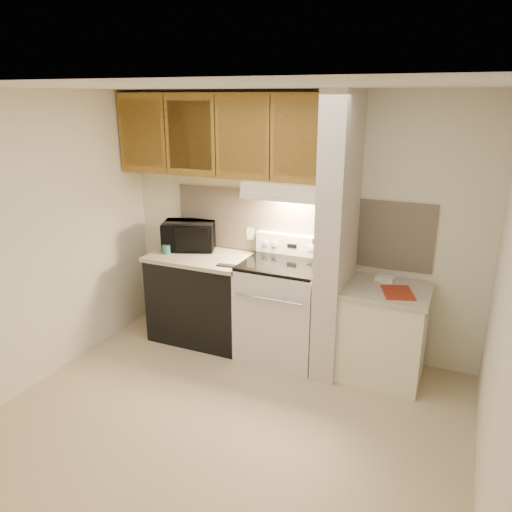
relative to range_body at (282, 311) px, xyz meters
The scene contains 50 objects.
floor 1.24m from the range_body, 90.00° to the right, with size 3.60×3.60×0.00m, color #CDB691.
ceiling 2.34m from the range_body, 90.00° to the right, with size 3.60×3.60×0.00m, color white.
wall_back 0.86m from the range_body, 90.00° to the left, with size 3.60×0.02×2.50m, color #EDE5CB.
wall_left 2.28m from the range_body, 147.31° to the right, with size 0.02×3.00×2.50m, color #EDE5CB.
wall_right 2.28m from the range_body, 32.69° to the right, with size 0.02×3.00×2.50m, color #EDE5CB.
backsplash 0.84m from the range_body, 90.00° to the left, with size 2.60×0.02×0.63m, color beige.
range_body is the anchor object (origin of this frame).
oven_window 0.32m from the range_body, 90.00° to the right, with size 0.50×0.01×0.30m, color black.
oven_handle 0.44m from the range_body, 90.00° to the right, with size 0.02×0.02×0.65m, color silver.
cooktop 0.48m from the range_body, ahead, with size 0.74×0.64×0.03m, color black.
range_backguard 0.66m from the range_body, 90.00° to the left, with size 0.76×0.08×0.20m, color silver.
range_display 0.64m from the range_body, 90.00° to the left, with size 0.10×0.01×0.04m, color black.
range_knob_left_outer 0.70m from the range_body, 139.40° to the left, with size 0.05×0.05×0.02m, color silver.
range_knob_left_inner 0.66m from the range_body, 126.87° to the left, with size 0.05×0.05×0.02m, color silver.
range_knob_right_inner 0.66m from the range_body, 53.13° to the left, with size 0.05×0.05×0.02m, color silver.
range_knob_right_outer 0.70m from the range_body, 40.60° to the left, with size 0.05×0.05×0.02m, color silver.
dishwasher_front 0.88m from the range_body, behind, with size 1.00×0.63×0.87m, color black.
left_countertop 0.98m from the range_body, behind, with size 1.04×0.67×0.04m, color #BEB399.
spoon_rest 0.69m from the range_body, 158.40° to the right, with size 0.21×0.07×0.01m, color black.
teal_jar 1.33m from the range_body, behind, with size 0.08×0.08×0.09m, color #2D6461.
outlet 0.86m from the range_body, 146.31° to the left, with size 0.08×0.01×0.12m, color #F1EBCA.
microwave 1.26m from the range_body, behind, with size 0.53×0.36×0.29m, color black.
partition_pillar 0.94m from the range_body, ahead, with size 0.22×0.70×2.50m, color beige.
pillar_trim 0.93m from the range_body, ahead, with size 0.01×0.70×0.04m, color olive.
knife_strip 0.95m from the range_body, ahead, with size 0.02×0.42×0.04m, color black.
knife_blade_a 0.87m from the range_body, 28.23° to the right, with size 0.01×0.04×0.16m, color silver.
knife_handle_a 1.00m from the range_body, 28.09° to the right, with size 0.02×0.02×0.10m, color black.
knife_blade_b 0.85m from the range_body, 21.34° to the right, with size 0.01×0.04×0.18m, color silver.
knife_handle_b 1.00m from the range_body, 21.57° to the right, with size 0.02×0.02×0.10m, color black.
knife_blade_c 0.83m from the range_body, ahead, with size 0.01×0.04×0.20m, color silver.
knife_handle_c 0.99m from the range_body, ahead, with size 0.02×0.02×0.10m, color black.
knife_blade_d 0.85m from the range_body, ahead, with size 0.01×0.04×0.16m, color silver.
knife_handle_d 0.99m from the range_body, ahead, with size 0.02×0.02×0.10m, color black.
knife_blade_e 0.85m from the range_body, 15.18° to the left, with size 0.01×0.04×0.18m, color silver.
knife_handle_e 0.99m from the range_body, 13.94° to the left, with size 0.02×0.02×0.10m, color black.
oven_mitt 0.86m from the range_body, 23.58° to the left, with size 0.03×0.09×0.21m, color slate.
right_cab_base 0.97m from the range_body, ahead, with size 0.70×0.60×0.81m, color #F1EBCA.
right_countertop 1.04m from the range_body, ahead, with size 0.74×0.64×0.04m, color #BEB399.
red_folder 1.14m from the range_body, ahead, with size 0.24×0.33×0.01m, color maroon.
white_box 1.02m from the range_body, 10.77° to the left, with size 0.16×0.11×0.04m, color white.
range_hood 1.17m from the range_body, 90.00° to the left, with size 0.78×0.44×0.15m, color #F1EBCA.
hood_lip 1.12m from the range_body, 90.00° to the right, with size 0.78×0.04×0.06m, color #F1EBCA.
upper_cabinets 1.77m from the range_body, 166.16° to the left, with size 2.18×0.33×0.77m, color olive.
cab_door_a 2.22m from the range_body, behind, with size 0.46×0.01×0.63m, color olive.
cab_gap_a 2.04m from the range_body, behind, with size 0.01×0.01×0.73m, color black.
cab_door_b 1.89m from the range_body, behind, with size 0.46×0.01×0.63m, color olive.
cab_gap_b 1.77m from the range_body, behind, with size 0.01×0.01×0.73m, color black.
cab_door_c 1.68m from the range_body, behind, with size 0.46×0.01×0.63m, color olive.
cab_gap_c 1.63m from the range_body, behind, with size 0.01×0.01×0.73m, color black.
cab_door_d 1.63m from the range_body, ahead, with size 0.46×0.01×0.63m, color olive.
Camera 1 is at (1.55, -2.98, 2.44)m, focal length 35.00 mm.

